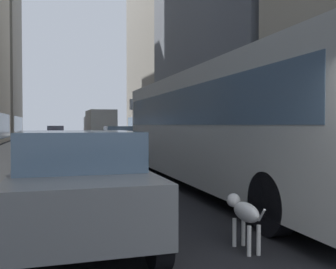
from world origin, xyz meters
The scene contains 11 objects.
ground_plane centered at (0.00, 35.00, 0.00)m, with size 120.00×120.00×0.00m, color black.
sidewalk_left centered at (-5.70, 35.00, 0.07)m, with size 2.40×110.00×0.15m, color #9E9991.
sidewalk_right centered at (5.70, 35.00, 0.07)m, with size 2.40×110.00×0.15m, color gray.
building_right_far centered at (11.90, 45.31, 11.04)m, with size 8.27×19.81×22.10m.
transit_bus centered at (1.20, 6.98, 1.78)m, with size 2.78×11.53×3.05m.
car_white_van centered at (1.20, 23.97, 0.82)m, with size 1.89×4.61×1.62m.
car_blue_hatchback centered at (1.20, 41.83, 0.82)m, with size 1.81×4.72×1.62m.
car_grey_wagon centered at (-2.80, 3.84, 0.82)m, with size 1.87×4.62×1.62m.
car_red_coupe centered at (-2.80, 38.10, 0.82)m, with size 1.71×4.27×1.62m.
box_truck centered at (1.20, 34.53, 1.67)m, with size 2.30×7.50×3.05m.
dalmatian_dog centered at (-0.65, 2.36, 0.51)m, with size 0.22×0.96×0.72m.
Camera 1 is at (-3.19, -2.36, 1.72)m, focal length 41.06 mm.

